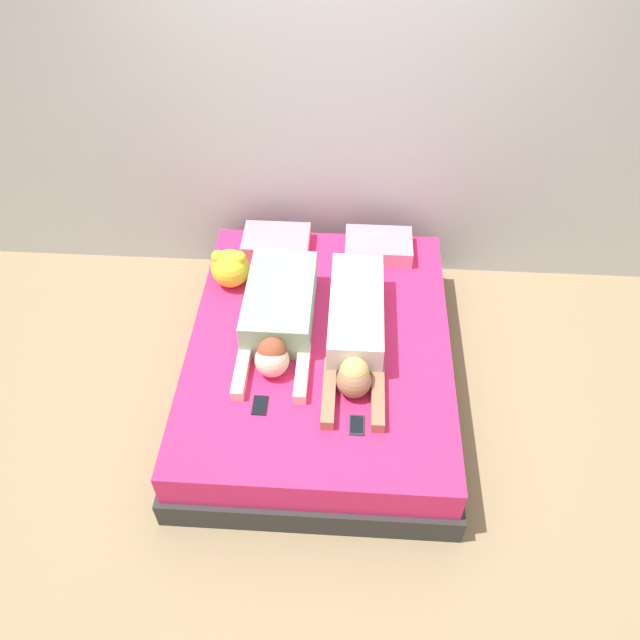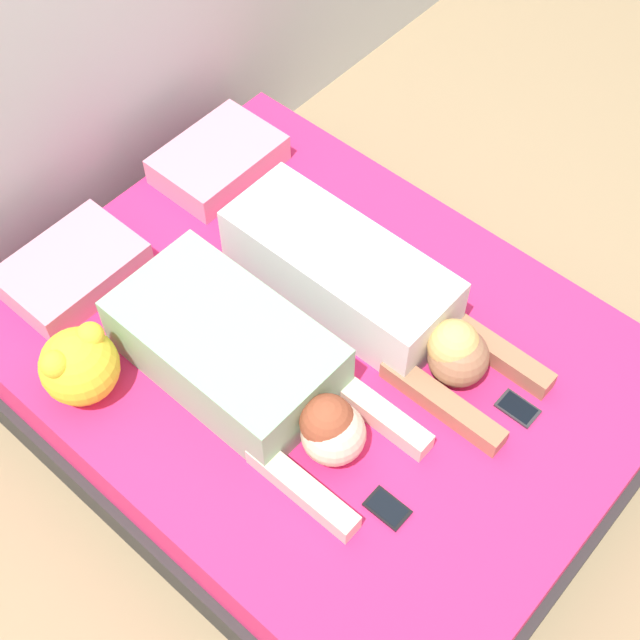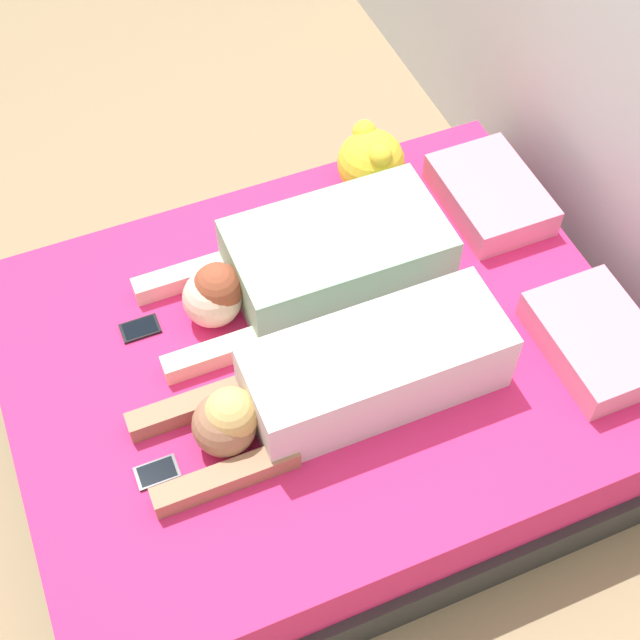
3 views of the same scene
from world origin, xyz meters
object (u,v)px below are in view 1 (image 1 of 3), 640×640
(pillow_head_left, at_px, (276,242))
(plush_toy, at_px, (230,267))
(pillow_head_right, at_px, (378,246))
(cell_phone_left, at_px, (260,405))
(person_right, at_px, (356,327))
(bed, at_px, (320,361))
(cell_phone_right, at_px, (357,425))
(person_left, at_px, (279,313))

(pillow_head_left, relative_size, plush_toy, 1.74)
(pillow_head_right, bearing_deg, cell_phone_left, -115.76)
(pillow_head_left, relative_size, cell_phone_left, 3.55)
(person_right, height_order, plush_toy, plush_toy)
(plush_toy, bearing_deg, bed, -36.84)
(pillow_head_left, xyz_separation_m, cell_phone_right, (0.57, -1.42, -0.05))
(pillow_head_right, xyz_separation_m, plush_toy, (-0.94, -0.36, 0.07))
(person_left, bearing_deg, pillow_head_right, 50.64)
(bed, bearing_deg, pillow_head_right, 66.79)
(person_left, relative_size, cell_phone_right, 8.05)
(plush_toy, bearing_deg, pillow_head_right, 20.91)
(pillow_head_left, xyz_separation_m, pillow_head_right, (0.69, 0.00, 0.00))
(bed, bearing_deg, cell_phone_right, -69.39)
(plush_toy, bearing_deg, person_right, -29.47)
(bed, distance_m, plush_toy, 0.82)
(bed, relative_size, person_right, 1.79)
(bed, height_order, person_left, person_left)
(person_left, bearing_deg, cell_phone_right, -55.24)
(plush_toy, bearing_deg, pillow_head_left, 55.16)
(person_left, xyz_separation_m, plush_toy, (-0.35, 0.37, 0.02))
(person_left, relative_size, plush_toy, 3.95)
(bed, distance_m, cell_phone_right, 0.69)
(pillow_head_left, relative_size, person_right, 0.39)
(pillow_head_left, bearing_deg, bed, -66.79)
(pillow_head_right, distance_m, cell_phone_left, 1.47)
(pillow_head_left, distance_m, cell_phone_left, 1.32)
(pillow_head_right, bearing_deg, plush_toy, -159.09)
(bed, height_order, person_right, person_right)
(pillow_head_left, bearing_deg, person_left, -82.49)
(bed, height_order, pillow_head_left, pillow_head_left)
(person_left, bearing_deg, cell_phone_left, -94.06)
(person_right, relative_size, plush_toy, 4.47)
(pillow_head_left, height_order, pillow_head_right, same)
(pillow_head_left, height_order, person_right, person_right)
(person_left, height_order, cell_phone_right, person_left)
(person_left, height_order, cell_phone_left, person_left)
(cell_phone_right, bearing_deg, cell_phone_left, 169.62)
(bed, height_order, pillow_head_right, pillow_head_right)
(cell_phone_right, distance_m, plush_toy, 1.35)
(person_right, bearing_deg, cell_phone_right, -87.76)
(pillow_head_left, bearing_deg, cell_phone_left, -87.68)
(pillow_head_right, height_order, cell_phone_left, pillow_head_right)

